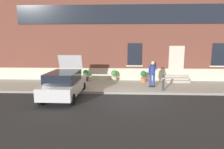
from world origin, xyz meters
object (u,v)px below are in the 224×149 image
object	(u,v)px
bollard_near_person	(163,82)
planter_olive	(56,75)
hatchback_car_silver	(64,84)
planter_charcoal	(86,75)
person_on_phone	(152,72)
planter_cream	(114,75)
planter_terracotta	(144,76)

from	to	relation	value
bollard_near_person	planter_olive	size ratio (longest dim) A/B	1.22
hatchback_car_silver	planter_olive	size ratio (longest dim) A/B	4.75
bollard_near_person	planter_charcoal	bearing A→B (deg)	152.16
bollard_near_person	person_on_phone	xyz separation A→B (m)	(-0.53, 0.90, 0.44)
bollard_near_person	planter_olive	world-z (taller)	bollard_near_person
planter_olive	hatchback_car_silver	bearing A→B (deg)	-65.49
bollard_near_person	planter_charcoal	size ratio (longest dim) A/B	1.22
bollard_near_person	planter_cream	size ratio (longest dim) A/B	1.22
planter_olive	planter_charcoal	size ratio (longest dim) A/B	1.00
person_on_phone	planter_cream	world-z (taller)	person_on_phone
planter_olive	planter_cream	world-z (taller)	same
bollard_near_person	planter_olive	xyz separation A→B (m)	(-7.57, 2.54, -0.11)
hatchback_car_silver	planter_olive	xyz separation A→B (m)	(-1.73, 3.79, -0.19)
planter_charcoal	planter_terracotta	bearing A→B (deg)	-4.46
hatchback_car_silver	person_on_phone	size ratio (longest dim) A/B	2.33
hatchback_car_silver	planter_terracotta	bearing A→B (deg)	37.15
person_on_phone	bollard_near_person	bearing A→B (deg)	-65.14
hatchback_car_silver	planter_terracotta	world-z (taller)	hatchback_car_silver
planter_cream	planter_terracotta	bearing A→B (deg)	-7.49
person_on_phone	planter_olive	size ratio (longest dim) A/B	2.03
hatchback_car_silver	planter_terracotta	distance (m)	6.18
bollard_near_person	planter_olive	distance (m)	7.99
bollard_near_person	planter_terracotta	distance (m)	2.65
bollard_near_person	planter_cream	world-z (taller)	bollard_near_person
planter_olive	planter_terracotta	world-z (taller)	same
person_on_phone	planter_cream	distance (m)	3.25
planter_olive	planter_charcoal	xyz separation A→B (m)	(2.22, 0.29, 0.00)
bollard_near_person	planter_olive	bearing A→B (deg)	161.46
bollard_near_person	planter_terracotta	bearing A→B (deg)	110.28
planter_terracotta	person_on_phone	bearing A→B (deg)	-76.35
planter_cream	planter_terracotta	size ratio (longest dim) A/B	1.00
bollard_near_person	planter_charcoal	world-z (taller)	bollard_near_person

